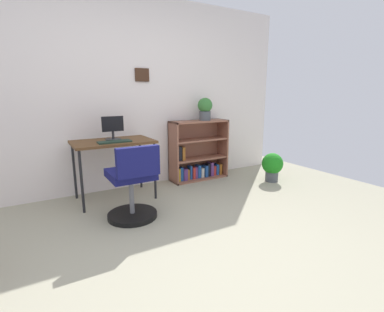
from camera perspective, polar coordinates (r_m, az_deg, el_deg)
The scene contains 9 objects.
ground_plane at distance 2.39m, azimuth 3.16°, elevation -20.34°, with size 6.24×6.24×0.00m, color #9E9A81.
wall_back at distance 3.98m, azimuth -14.34°, elevation 11.94°, with size 5.20×0.12×2.56m.
desk at distance 3.56m, azimuth -15.59°, elevation 1.98°, with size 0.94×0.59×0.74m.
monitor at distance 3.60m, azimuth -15.63°, elevation 5.36°, with size 0.26×0.19×0.29m.
keyboard at distance 3.41m, azimuth -15.30°, elevation 2.80°, with size 0.38×0.15×0.02m, color #1D3327.
office_chair at distance 2.99m, azimuth -11.81°, elevation -6.14°, with size 0.52×0.55×0.81m.
bookshelf_low at distance 4.34m, azimuth 0.99°, elevation 0.43°, with size 0.90×0.30×0.90m.
potted_plant_on_shelf at distance 4.26m, azimuth 2.64°, elevation 9.60°, with size 0.22×0.22×0.33m.
potted_plant_floor at distance 4.39m, azimuth 15.85°, elevation -1.84°, with size 0.31×0.31×0.43m.
Camera 1 is at (-1.12, -1.67, 1.30)m, focal length 26.52 mm.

